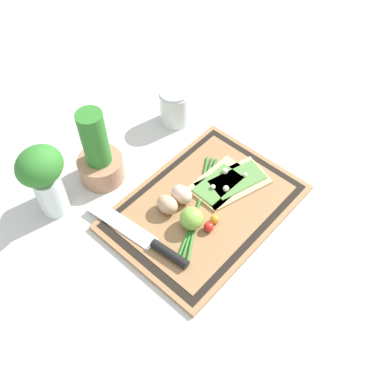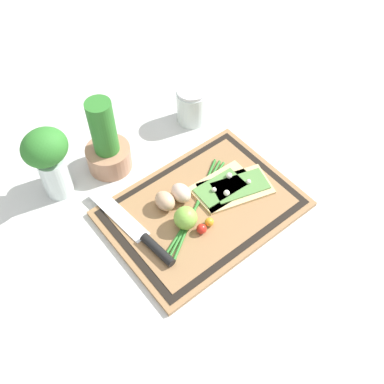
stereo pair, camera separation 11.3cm
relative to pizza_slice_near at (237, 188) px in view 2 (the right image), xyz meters
name	(u,v)px [view 2 (the right image)]	position (x,y,z in m)	size (l,w,h in m)	color
ground_plane	(203,210)	(-0.10, 0.01, -0.02)	(6.00, 6.00, 0.00)	silver
cutting_board	(203,208)	(-0.10, 0.01, -0.01)	(0.47, 0.34, 0.02)	#997047
pizza_slice_near	(237,188)	(0.00, 0.00, 0.00)	(0.20, 0.15, 0.02)	#DBBC7F
pizza_slice_far	(223,187)	(-0.02, 0.03, 0.00)	(0.16, 0.11, 0.02)	#DBBC7F
knife	(144,237)	(-0.27, 0.03, 0.00)	(0.06, 0.30, 0.02)	silver
egg_brown	(165,201)	(-0.18, 0.07, 0.02)	(0.04, 0.06, 0.04)	tan
egg_pink	(181,193)	(-0.13, 0.07, 0.02)	(0.04, 0.06, 0.04)	beige
lime	(186,218)	(-0.17, 0.00, 0.02)	(0.06, 0.06, 0.06)	#7FB742
cherry_tomato_red	(202,229)	(-0.15, -0.04, 0.01)	(0.02, 0.02, 0.02)	red
cherry_tomato_yellow	(209,222)	(-0.13, -0.04, 0.01)	(0.02, 0.02, 0.02)	orange
scallion_bunch	(196,207)	(-0.12, 0.02, 0.00)	(0.31, 0.18, 0.01)	#2D7528
herb_pot	(107,146)	(-0.20, 0.28, 0.06)	(0.12, 0.12, 0.22)	#AD7A5B
sauce_jar	(192,107)	(0.08, 0.29, 0.03)	(0.09, 0.09, 0.11)	silver
herb_glass	(49,158)	(-0.35, 0.29, 0.11)	(0.11, 0.10, 0.21)	silver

